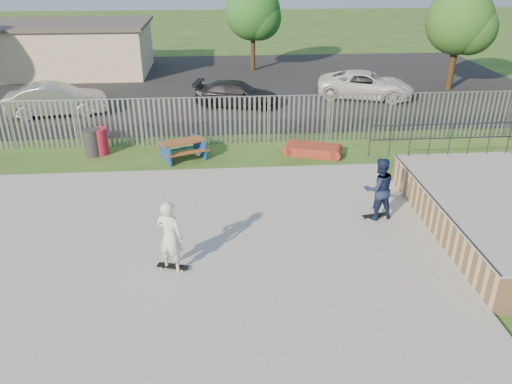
{
  "coord_description": "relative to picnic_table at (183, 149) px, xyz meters",
  "views": [
    {
      "loc": [
        1.58,
        -10.87,
        7.43
      ],
      "look_at": [
        2.57,
        2.0,
        1.1
      ],
      "focal_mm": 35.0,
      "sensor_mm": 36.0,
      "label": 1
    }
  ],
  "objects": [
    {
      "name": "trash_bin_grey",
      "position": [
        -3.54,
        0.57,
        0.18
      ],
      "size": [
        0.65,
        0.65,
        1.08
      ],
      "primitive_type": "cylinder",
      "color": "#2A2A2C",
      "rests_on": "ground"
    },
    {
      "name": "quarter_pipe",
      "position": [
        9.38,
        -6.46,
        0.2
      ],
      "size": [
        5.5,
        7.05,
        2.19
      ],
      "color": "tan",
      "rests_on": "ground"
    },
    {
      "name": "skateboard_b",
      "position": [
        0.16,
        -7.79,
        -0.17
      ],
      "size": [
        0.82,
        0.42,
        0.08
      ],
      "rotation": [
        0.0,
        0.0,
        -0.29
      ],
      "color": "black",
      "rests_on": "concrete_slab"
    },
    {
      "name": "skater_navy",
      "position": [
        6.05,
        -5.56,
        0.74
      ],
      "size": [
        1.04,
        0.87,
        1.9
      ],
      "primitive_type": "imported",
      "rotation": [
        0.0,
        0.0,
        3.32
      ],
      "color": "#141E40",
      "rests_on": "concrete_slab"
    },
    {
      "name": "tree_right",
      "position": [
        14.85,
        9.48,
        3.43
      ],
      "size": [
        3.66,
        3.66,
        5.64
      ],
      "color": "#382716",
      "rests_on": "ground"
    },
    {
      "name": "building",
      "position": [
        -8.12,
        15.5,
        1.25
      ],
      "size": [
        10.4,
        6.4,
        3.2
      ],
      "color": "beige",
      "rests_on": "ground"
    },
    {
      "name": "skater_white",
      "position": [
        0.16,
        -7.79,
        0.74
      ],
      "size": [
        0.82,
        0.72,
        1.9
      ],
      "primitive_type": "imported",
      "rotation": [
        0.0,
        0.0,
        2.68
      ],
      "color": "silver",
      "rests_on": "concrete_slab"
    },
    {
      "name": "fence",
      "position": [
        0.88,
        -2.92,
        0.64
      ],
      "size": [
        26.04,
        16.02,
        2.0
      ],
      "color": "gray",
      "rests_on": "ground"
    },
    {
      "name": "picnic_table",
      "position": [
        0.0,
        0.0,
        0.0
      ],
      "size": [
        2.08,
        1.92,
        0.71
      ],
      "rotation": [
        0.0,
        0.0,
        0.39
      ],
      "color": "brown",
      "rests_on": "ground"
    },
    {
      "name": "car_dark",
      "position": [
        2.41,
        6.95,
        0.29
      ],
      "size": [
        4.65,
        2.72,
        1.27
      ],
      "primitive_type": "imported",
      "rotation": [
        0.0,
        0.0,
        1.34
      ],
      "color": "black",
      "rests_on": "parking_lot"
    },
    {
      "name": "parking_lot",
      "position": [
        -0.12,
        11.5,
        -0.35
      ],
      "size": [
        40.0,
        18.0,
        0.02
      ],
      "primitive_type": "cube",
      "color": "black",
      "rests_on": "ground"
    },
    {
      "name": "concrete_slab",
      "position": [
        -0.12,
        -7.5,
        -0.29
      ],
      "size": [
        15.0,
        12.0,
        0.15
      ],
      "primitive_type": "cube",
      "color": "gray",
      "rests_on": "ground"
    },
    {
      "name": "car_white",
      "position": [
        9.48,
        7.99,
        0.37
      ],
      "size": [
        5.59,
        3.74,
        1.42
      ],
      "primitive_type": "imported",
      "rotation": [
        0.0,
        0.0,
        1.28
      ],
      "color": "white",
      "rests_on": "parking_lot"
    },
    {
      "name": "skateboard_a",
      "position": [
        6.05,
        -5.56,
        -0.17
      ],
      "size": [
        0.82,
        0.34,
        0.08
      ],
      "rotation": [
        0.0,
        0.0,
        0.18
      ],
      "color": "black",
      "rests_on": "concrete_slab"
    },
    {
      "name": "trash_bin_red",
      "position": [
        -3.3,
        0.67,
        0.17
      ],
      "size": [
        0.64,
        0.64,
        1.07
      ],
      "primitive_type": "cylinder",
      "color": "#A2192F",
      "rests_on": "ground"
    },
    {
      "name": "ground",
      "position": [
        -0.12,
        -7.5,
        -0.36
      ],
      "size": [
        120.0,
        120.0,
        0.0
      ],
      "primitive_type": "plane",
      "color": "#2C531C",
      "rests_on": "ground"
    },
    {
      "name": "car_silver",
      "position": [
        -6.44,
        6.1,
        0.42
      ],
      "size": [
        4.85,
        2.35,
        1.53
      ],
      "primitive_type": "imported",
      "rotation": [
        0.0,
        0.0,
        1.73
      ],
      "color": "silver",
      "rests_on": "parking_lot"
    },
    {
      "name": "tree_mid",
      "position": [
        3.84,
        15.4,
        3.36
      ],
      "size": [
        3.58,
        3.58,
        5.53
      ],
      "color": "#3E2919",
      "rests_on": "ground"
    },
    {
      "name": "funbox",
      "position": [
        5.13,
        -0.02,
        -0.17
      ],
      "size": [
        2.11,
        1.51,
        0.38
      ],
      "rotation": [
        0.0,
        0.0,
        -0.32
      ],
      "color": "maroon",
      "rests_on": "ground"
    }
  ]
}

